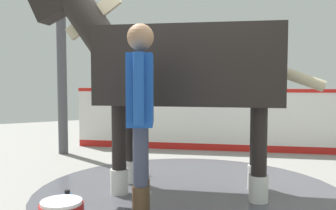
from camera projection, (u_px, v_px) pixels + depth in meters
ground_plane at (194, 195)px, 4.18m from camera, size 16.00×16.00×0.02m
wet_patch at (189, 191)px, 4.30m from camera, size 3.52×3.52×0.00m
barrier_wall at (207, 122)px, 6.73m from camera, size 3.91×3.02×1.11m
roof_post_near at (62, 65)px, 6.35m from camera, size 0.16×0.16×3.02m
horse at (179, 69)px, 4.22m from camera, size 2.78×2.22×2.50m
handler at (141, 107)px, 3.34m from camera, size 0.42×0.64×1.77m
bottle_spray at (67, 201)px, 3.69m from camera, size 0.07×0.07×0.20m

